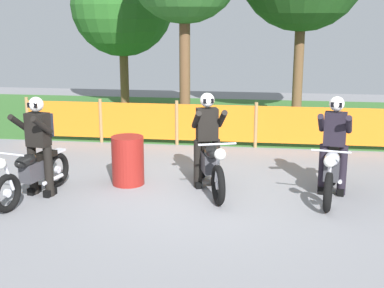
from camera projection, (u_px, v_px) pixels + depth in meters
name	position (u px, v px, depth m)	size (l,w,h in m)	color
ground	(198.00, 193.00, 9.28)	(24.00, 24.00, 0.02)	gray
grass_verge	(227.00, 118.00, 15.75)	(24.00, 6.84, 0.01)	#386B2D
barrier_fence	(216.00, 123.00, 12.33)	(9.22, 0.08, 1.05)	#997547
tree_leftmost	(122.00, 5.00, 16.90)	(3.24, 3.24, 4.87)	brown
motorcycle_lead	(209.00, 164.00, 9.26)	(0.87, 2.05, 1.00)	black
motorcycle_trailing	(332.00, 171.00, 8.91)	(0.69, 2.03, 0.97)	black
motorcycle_third	(33.00, 173.00, 8.87)	(0.71, 1.94, 0.93)	black
rider_lead	(207.00, 135.00, 9.37)	(0.66, 0.76, 1.69)	black
rider_trailing	(334.00, 142.00, 8.99)	(0.62, 0.63, 1.69)	black
rider_third	(39.00, 141.00, 8.95)	(0.63, 0.75, 1.69)	black
oil_drum	(128.00, 160.00, 9.64)	(0.58, 0.58, 0.88)	maroon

